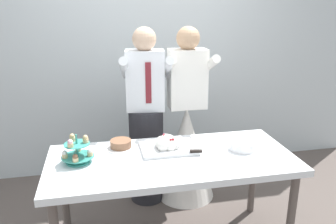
% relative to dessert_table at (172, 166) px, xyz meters
% --- Properties ---
extents(rear_wall, '(5.20, 0.10, 2.90)m').
position_rel_dessert_table_xyz_m(rear_wall, '(0.00, 1.49, 0.75)').
color(rear_wall, silver).
rests_on(rear_wall, ground_plane).
extents(dessert_table, '(1.80, 0.80, 0.78)m').
position_rel_dessert_table_xyz_m(dessert_table, '(0.00, 0.00, 0.00)').
color(dessert_table, silver).
rests_on(dessert_table, ground_plane).
extents(cupcake_stand, '(0.23, 0.23, 0.21)m').
position_rel_dessert_table_xyz_m(cupcake_stand, '(-0.67, 0.05, 0.15)').
color(cupcake_stand, teal).
rests_on(cupcake_stand, dessert_table).
extents(main_cake_tray, '(0.43, 0.32, 0.12)m').
position_rel_dessert_table_xyz_m(main_cake_tray, '(-0.00, 0.14, 0.12)').
color(main_cake_tray, silver).
rests_on(main_cake_tray, dessert_table).
extents(plate_stack, '(0.20, 0.20, 0.07)m').
position_rel_dessert_table_xyz_m(plate_stack, '(0.56, 0.02, 0.11)').
color(plate_stack, white).
rests_on(plate_stack, dessert_table).
extents(round_cake, '(0.24, 0.24, 0.07)m').
position_rel_dessert_table_xyz_m(round_cake, '(-0.35, 0.24, 0.10)').
color(round_cake, white).
rests_on(round_cake, dessert_table).
extents(person_groom, '(0.51, 0.54, 1.66)m').
position_rel_dessert_table_xyz_m(person_groom, '(-0.09, 0.74, 0.05)').
color(person_groom, '#232328').
rests_on(person_groom, ground_plane).
extents(person_bride, '(0.56, 0.56, 1.66)m').
position_rel_dessert_table_xyz_m(person_bride, '(0.30, 0.73, -0.12)').
color(person_bride, white).
rests_on(person_bride, ground_plane).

